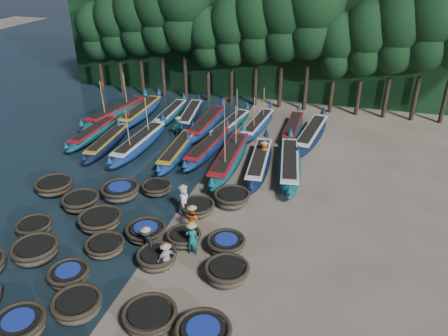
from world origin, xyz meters
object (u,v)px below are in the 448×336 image
(long_boat_13, at_px, (207,123))
(fisherman_5, at_px, (179,127))
(long_boat_17, at_px, (311,134))
(fisherman_1, at_px, (192,238))
(coracle_10, at_px, (34,227))
(coracle_12, at_px, (105,246))
(coracle_14, at_px, (227,272))
(long_boat_6, at_px, (229,158))
(coracle_11, at_px, (35,251))
(fisherman_4, at_px, (166,257))
(long_boat_1, at_px, (94,133))
(long_boat_8, at_px, (290,165))
(coracle_24, at_px, (232,198))
(long_boat_5, at_px, (208,147))
(long_boat_9, at_px, (117,112))
(fisherman_6, at_px, (264,152))
(fisherman_0, at_px, (183,199))
(coracle_19, at_px, (226,244))
(coracle_9, at_px, (203,334))
(long_boat_11, at_px, (171,113))
(coracle_15, at_px, (81,202))
(long_boat_14, at_px, (230,125))
(coracle_8, at_px, (150,317))
(coracle_7, at_px, (77,305))
(coracle_20, at_px, (54,186))
(long_boat_2, at_px, (108,142))
(long_boat_15, at_px, (258,125))
(long_boat_16, at_px, (293,128))
(coracle_21, at_px, (120,191))
(coracle_23, at_px, (197,207))
(coracle_16, at_px, (100,220))
(coracle_22, at_px, (157,188))
(coracle_17, at_px, (146,231))
(long_boat_3, at_px, (139,143))
(coracle_13, at_px, (157,258))
(fisherman_2, at_px, (192,219))
(long_boat_4, at_px, (178,150))

(long_boat_13, height_order, fisherman_5, fisherman_5)
(long_boat_17, xyz_separation_m, fisherman_1, (-4.02, -15.39, 0.38))
(coracle_10, relative_size, coracle_12, 1.02)
(coracle_14, distance_m, long_boat_6, 11.27)
(coracle_11, bearing_deg, fisherman_4, 8.20)
(long_boat_1, xyz_separation_m, long_boat_8, (15.46, -1.33, 0.09))
(coracle_24, xyz_separation_m, long_boat_5, (-3.47, 6.09, 0.07))
(long_boat_8, bearing_deg, long_boat_9, 151.88)
(coracle_24, xyz_separation_m, long_boat_1, (-12.88, 6.27, 0.04))
(coracle_14, bearing_deg, coracle_12, 178.12)
(coracle_10, xyz_separation_m, coracle_12, (4.32, -0.30, -0.06))
(fisherman_6, bearing_deg, long_boat_5, 16.53)
(coracle_24, bearing_deg, fisherman_0, -146.49)
(fisherman_5, bearing_deg, long_boat_5, -99.82)
(coracle_19, height_order, fisherman_0, fisherman_0)
(coracle_9, xyz_separation_m, long_boat_11, (-10.40, 21.80, 0.03))
(coracle_15, height_order, long_boat_14, long_boat_14)
(long_boat_9, bearing_deg, coracle_9, -44.09)
(coracle_8, relative_size, fisherman_4, 1.58)
(coracle_7, xyz_separation_m, long_boat_5, (0.32, 16.02, 0.06))
(coracle_20, height_order, long_boat_2, long_boat_2)
(long_boat_15, bearing_deg, long_boat_13, -161.03)
(coracle_14, height_order, long_boat_16, long_boat_16)
(coracle_21, bearing_deg, long_boat_13, 82.22)
(coracle_23, relative_size, long_boat_14, 0.26)
(coracle_14, relative_size, fisherman_6, 1.16)
(coracle_16, xyz_separation_m, long_boat_15, (5.14, 15.59, 0.08))
(coracle_22, bearing_deg, coracle_17, -72.76)
(coracle_21, distance_m, fisherman_4, 7.47)
(coracle_12, bearing_deg, coracle_22, 89.34)
(fisherman_6, bearing_deg, coracle_8, 105.10)
(long_boat_14, bearing_deg, long_boat_3, -126.51)
(long_boat_17, relative_size, fisherman_6, 4.80)
(coracle_7, bearing_deg, long_boat_14, 88.17)
(coracle_15, xyz_separation_m, long_boat_14, (5.06, 13.63, 0.05))
(coracle_12, xyz_separation_m, coracle_21, (-1.78, 4.84, 0.12))
(long_boat_2, relative_size, fisherman_1, 3.81)
(long_boat_1, relative_size, long_boat_6, 0.81)
(coracle_22, height_order, long_boat_14, long_boat_14)
(long_boat_17, bearing_deg, coracle_19, -92.69)
(coracle_13, relative_size, long_boat_2, 0.31)
(coracle_11, xyz_separation_m, long_boat_9, (-5.52, 17.98, 0.12))
(coracle_14, bearing_deg, coracle_17, 159.15)
(coracle_23, bearing_deg, long_boat_6, 88.61)
(fisherman_1, relative_size, fisherman_2, 1.07)
(long_boat_4, height_order, long_boat_13, long_boat_13)
(coracle_23, distance_m, long_boat_9, 16.74)
(long_boat_1, height_order, long_boat_2, long_boat_1)
(long_boat_8, height_order, fisherman_0, fisherman_0)
(long_boat_9, xyz_separation_m, long_boat_13, (8.27, -0.17, -0.04))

